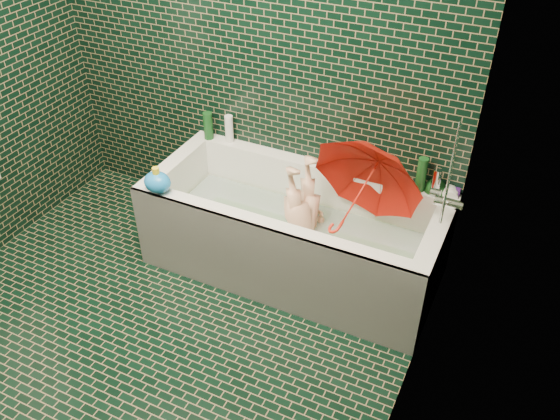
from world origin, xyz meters
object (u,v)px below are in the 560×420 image
at_px(rubber_duck, 394,178).
at_px(bath_toy, 157,182).
at_px(umbrella, 359,195).
at_px(child, 304,227).
at_px(bathtub, 293,240).

xyz_separation_m(rubber_duck, bath_toy, (-1.16, -0.64, 0.02)).
bearing_deg(umbrella, bath_toy, -142.38).
bearing_deg(rubber_duck, bath_toy, -148.85).
bearing_deg(umbrella, child, -157.98).
xyz_separation_m(child, umbrella, (0.30, 0.02, 0.31)).
relative_size(umbrella, bath_toy, 3.14).
distance_m(bathtub, bath_toy, 0.86).
bearing_deg(umbrella, rubber_duck, 86.71).
relative_size(child, bath_toy, 4.31).
bearing_deg(bathtub, umbrella, 6.80).
relative_size(child, rubber_duck, 7.11).
bearing_deg(bath_toy, rubber_duck, 6.53).
height_order(bathtub, umbrella, umbrella).
distance_m(child, bath_toy, 0.87).
bearing_deg(rubber_duck, child, -142.05).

